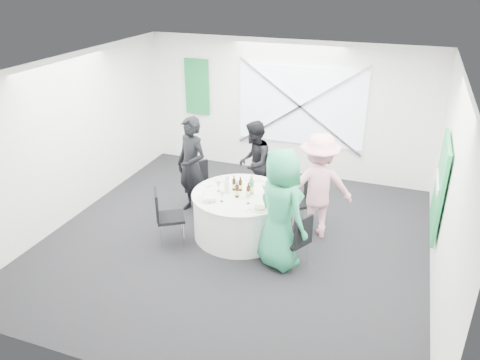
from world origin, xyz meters
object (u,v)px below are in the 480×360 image
(banquet_table, at_px, (240,214))
(person_woman_green, at_px, (281,209))
(person_man_back_left, at_px, (192,166))
(person_woman_pink, at_px, (318,186))
(chair_back_right, at_px, (303,198))
(green_water_bottle, at_px, (251,187))
(chair_back_left, at_px, (202,182))
(clear_water_bottle, at_px, (227,187))
(chair_front_left, at_px, (165,213))
(person_man_back, at_px, (254,163))
(chair_back, at_px, (271,178))
(chair_front_right, at_px, (297,237))

(banquet_table, relative_size, person_woman_green, 0.85)
(person_man_back_left, height_order, person_woman_pink, person_man_back_left)
(person_woman_green, bearing_deg, chair_back_right, -58.07)
(green_water_bottle, bearing_deg, chair_back_right, 42.25)
(chair_back_left, height_order, clear_water_bottle, clear_water_bottle)
(person_woman_pink, bearing_deg, chair_back_right, -63.10)
(banquet_table, height_order, chair_back_left, chair_back_left)
(banquet_table, bearing_deg, chair_front_left, -147.45)
(person_man_back_left, relative_size, clear_water_bottle, 6.34)
(chair_back_left, relative_size, person_man_back, 0.56)
(chair_back, distance_m, person_man_back, 0.44)
(person_woman_pink, height_order, person_woman_green, person_woman_green)
(person_man_back, height_order, green_water_bottle, person_man_back)
(chair_back_left, distance_m, person_woman_green, 2.24)
(person_woman_green, distance_m, clear_water_bottle, 1.17)
(chair_front_left, height_order, person_man_back_left, person_man_back_left)
(banquet_table, distance_m, person_man_back_left, 1.28)
(person_man_back_left, bearing_deg, chair_back_left, 88.83)
(chair_front_left, xyz_separation_m, person_man_back_left, (-0.05, 1.12, 0.34))
(person_woman_green, bearing_deg, green_water_bottle, -8.66)
(chair_front_right, bearing_deg, green_water_bottle, -96.21)
(chair_front_left, distance_m, person_woman_green, 1.90)
(chair_back_right, distance_m, person_man_back_left, 2.02)
(chair_front_left, relative_size, person_woman_green, 0.51)
(banquet_table, relative_size, green_water_bottle, 4.92)
(chair_front_left, bearing_deg, person_woman_green, -120.11)
(banquet_table, bearing_deg, chair_front_right, -28.03)
(person_woman_green, distance_m, green_water_bottle, 0.90)
(person_man_back_left, distance_m, green_water_bottle, 1.32)
(chair_front_right, relative_size, chair_front_left, 0.94)
(chair_back, xyz_separation_m, clear_water_bottle, (-0.40, -1.15, 0.28))
(chair_back, relative_size, clear_water_bottle, 3.53)
(chair_back, relative_size, person_woman_green, 0.54)
(chair_back_right, bearing_deg, chair_back_left, -127.02)
(chair_front_right, relative_size, person_woman_pink, 0.49)
(person_woman_green, relative_size, green_water_bottle, 5.80)
(chair_back_left, xyz_separation_m, clear_water_bottle, (0.77, -0.72, 0.36))
(chair_back_right, distance_m, person_man_back, 1.23)
(chair_back, distance_m, green_water_bottle, 1.10)
(chair_back, bearing_deg, chair_front_right, -51.75)
(chair_back_right, distance_m, chair_front_left, 2.35)
(person_woman_pink, bearing_deg, clear_water_bottle, -1.07)
(chair_front_right, bearing_deg, person_woman_green, -63.85)
(chair_back_left, distance_m, green_water_bottle, 1.37)
(chair_back_left, distance_m, clear_water_bottle, 1.11)
(chair_front_right, height_order, person_man_back_left, person_man_back_left)
(chair_back_right, relative_size, person_woman_pink, 0.48)
(chair_back, height_order, chair_front_right, chair_back)
(person_man_back_left, relative_size, green_water_bottle, 5.63)
(chair_back_left, bearing_deg, chair_back_right, -55.04)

